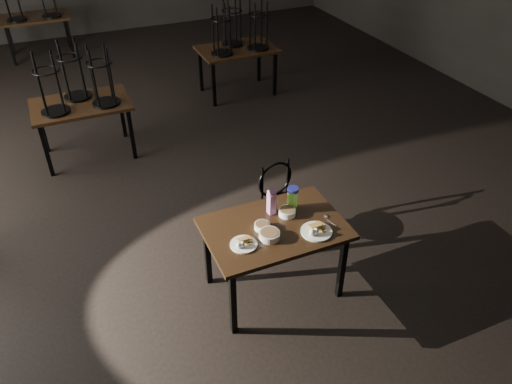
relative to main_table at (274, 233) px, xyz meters
name	(u,v)px	position (x,y,z in m)	size (l,w,h in m)	color
main_table	(274,233)	(0.00, 0.00, 0.00)	(1.20, 0.80, 0.75)	black
plate_left	(243,243)	(-0.34, -0.12, 0.10)	(0.22, 0.22, 0.07)	white
plate_right	(316,230)	(0.29, -0.21, 0.10)	(0.27, 0.27, 0.09)	white
bowl_near	(262,226)	(-0.11, 0.02, 0.11)	(0.13, 0.13, 0.05)	white
bowl_far	(287,212)	(0.17, 0.10, 0.11)	(0.15, 0.15, 0.06)	white
bowl_big	(269,235)	(-0.11, -0.12, 0.11)	(0.18, 0.18, 0.06)	white
juice_carton	(272,202)	(0.05, 0.18, 0.20)	(0.07, 0.07, 0.26)	#981B89
water_bottle	(293,198)	(0.25, 0.16, 0.19)	(0.12, 0.12, 0.23)	#6BC339
spoon	(327,217)	(0.47, -0.07, 0.08)	(0.05, 0.18, 0.01)	silver
bentwood_chair	(281,197)	(0.38, 0.65, -0.16)	(0.43, 0.42, 0.86)	black
bg_table_left	(80,101)	(-1.20, 3.15, 0.11)	(1.20, 0.80, 1.48)	black
bg_table_right	(237,47)	(1.33, 4.20, 0.11)	(1.20, 0.80, 1.48)	black
bg_table_far	(34,17)	(-1.48, 7.28, 0.08)	(1.20, 0.80, 1.48)	black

